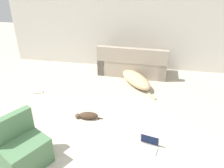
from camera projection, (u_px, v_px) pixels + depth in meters
The scene contains 8 objects.
wall_back at pixel (122, 25), 6.35m from camera, with size 6.95×0.06×2.58m.
couch at pixel (133, 64), 6.26m from camera, with size 1.94×0.86×0.86m.
dog at pixel (135, 79), 5.74m from camera, with size 1.11×1.42×0.31m.
cat at pixel (87, 116), 4.40m from camera, with size 0.57×0.22×0.14m.
laptop_open at pixel (149, 143), 3.68m from camera, with size 0.37×0.31×0.22m.
book_cream at pixel (39, 92), 5.38m from camera, with size 0.25×0.19×0.02m.
book_blue at pixel (5, 129), 4.11m from camera, with size 0.22×0.22×0.02m.
side_chair at pixel (23, 150), 3.25m from camera, with size 0.78×0.82×0.82m.
Camera 1 is at (0.90, -1.90, 2.64)m, focal length 35.00 mm.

